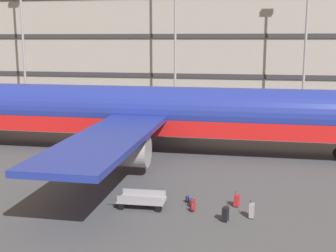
{
  "coord_description": "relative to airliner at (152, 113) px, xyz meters",
  "views": [
    {
      "loc": [
        3.01,
        -36.41,
        9.12
      ],
      "look_at": [
        -2.88,
        -4.88,
        3.0
      ],
      "focal_mm": 48.76,
      "sensor_mm": 36.0,
      "label": 1
    }
  ],
  "objects": [
    {
      "name": "terminal_structure",
      "position": [
        5.03,
        49.6,
        6.44
      ],
      "size": [
        175.47,
        21.9,
        19.27
      ],
      "color": "gray",
      "rests_on": "ground_plane"
    },
    {
      "name": "light_mast_center_right",
      "position": [
        15.08,
        31.15,
        9.69
      ],
      "size": [
        1.8,
        0.5,
        22.36
      ],
      "color": "gray",
      "rests_on": "ground_plane"
    },
    {
      "name": "baggage_cart",
      "position": [
        2.24,
        -12.79,
        -2.77
      ],
      "size": [
        3.32,
        1.36,
        0.82
      ],
      "color": "gray",
      "rests_on": "ground_plane"
    },
    {
      "name": "ground_plane",
      "position": [
        5.03,
        0.45,
        -3.19
      ],
      "size": [
        600.0,
        600.0,
        0.0
      ],
      "primitive_type": "plane",
      "color": "#424449"
    },
    {
      "name": "suitcase_teal",
      "position": [
        6.89,
        -13.92,
        -2.8
      ],
      "size": [
        0.36,
        0.45,
        0.88
      ],
      "color": "black",
      "rests_on": "ground_plane"
    },
    {
      "name": "backpack_black",
      "position": [
        5.1,
        -12.97,
        -2.95
      ],
      "size": [
        0.35,
        0.36,
        0.56
      ],
      "color": "maroon",
      "rests_on": "ground_plane"
    },
    {
      "name": "light_mast_center_left",
      "position": [
        -3.42,
        31.15,
        11.16
      ],
      "size": [
        1.8,
        0.5,
        25.24
      ],
      "color": "gray",
      "rests_on": "ground_plane"
    },
    {
      "name": "suitcase_red",
      "position": [
        7.37,
        -11.71,
        -2.84
      ],
      "size": [
        0.32,
        0.42,
        0.87
      ],
      "color": "#B21E23",
      "rests_on": "ground_plane"
    },
    {
      "name": "backpack_navy",
      "position": [
        4.7,
        -11.63,
        -2.98
      ],
      "size": [
        0.45,
        0.42,
        0.5
      ],
      "color": "navy",
      "rests_on": "ground_plane"
    },
    {
      "name": "airliner",
      "position": [
        0.0,
        0.0,
        0.0
      ],
      "size": [
        44.2,
        35.69,
        11.31
      ],
      "color": "navy",
      "rests_on": "ground_plane"
    },
    {
      "name": "backpack_large",
      "position": [
        4.98,
        -12.3,
        -2.95
      ],
      "size": [
        0.4,
        0.34,
        0.55
      ],
      "color": "maroon",
      "rests_on": "ground_plane"
    },
    {
      "name": "suitcase_laid_flat",
      "position": [
        8.2,
        -13.25,
        -2.78
      ],
      "size": [
        0.29,
        0.4,
        0.96
      ],
      "color": "gray",
      "rests_on": "ground_plane"
    },
    {
      "name": "light_mast_left",
      "position": [
        -27.6,
        31.15,
        10.67
      ],
      "size": [
        1.8,
        0.5,
        24.27
      ],
      "color": "gray",
      "rests_on": "ground_plane"
    }
  ]
}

